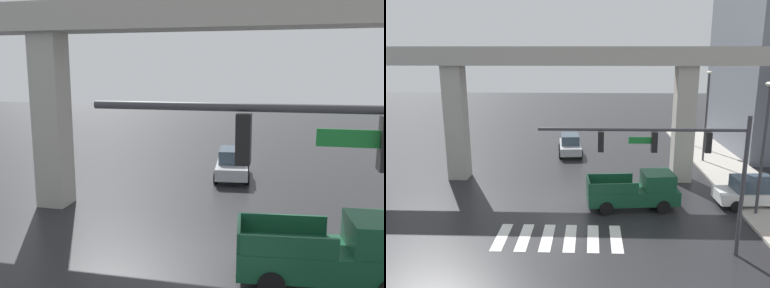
{
  "view_description": "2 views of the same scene",
  "coord_description": "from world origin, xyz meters",
  "views": [
    {
      "loc": [
        2.57,
        -12.98,
        6.2
      ],
      "look_at": [
        -0.9,
        2.52,
        3.37
      ],
      "focal_mm": 39.04,
      "sensor_mm": 36.0,
      "label": 1
    },
    {
      "loc": [
        1.52,
        -21.81,
        8.76
      ],
      "look_at": [
        0.64,
        3.46,
        2.62
      ],
      "focal_mm": 36.15,
      "sensor_mm": 36.0,
      "label": 2
    }
  ],
  "objects": [
    {
      "name": "pickup_truck",
      "position": [
        4.16,
        -1.05,
        0.99
      ],
      "size": [
        5.26,
        2.46,
        2.08
      ],
      "color": "#14472D",
      "rests_on": "ground"
    },
    {
      "name": "ground_plane",
      "position": [
        0.0,
        0.0,
        0.0
      ],
      "size": [
        120.0,
        120.0,
        0.0
      ],
      "primitive_type": "plane",
      "color": "#232326"
    },
    {
      "name": "sedan_silver",
      "position": [
        -0.3,
        10.56,
        0.85
      ],
      "size": [
        2.27,
        4.45,
        1.72
      ],
      "color": "#A8AAAF",
      "rests_on": "ground"
    },
    {
      "name": "elevated_overpass",
      "position": [
        0.0,
        3.97,
        7.53
      ],
      "size": [
        48.59,
        1.87,
        9.01
      ],
      "color": "#ADA89E",
      "rests_on": "ground"
    }
  ]
}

